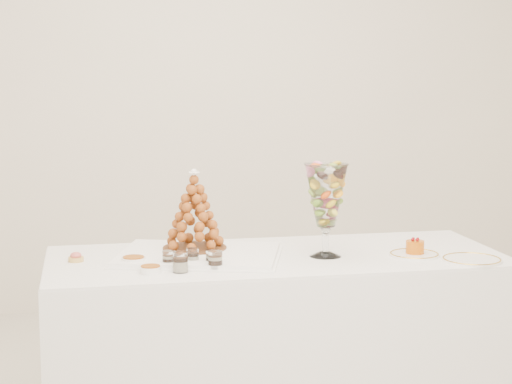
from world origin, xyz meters
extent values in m
cube|color=silver|center=(0.00, 2.00, 1.40)|extent=(4.50, 0.04, 2.80)
cube|color=silver|center=(0.00, -2.00, 1.40)|extent=(4.50, 0.04, 2.80)
cube|color=white|center=(0.11, 0.16, 0.36)|extent=(1.92, 0.81, 0.71)
cube|color=white|center=(0.11, 0.16, 0.72)|extent=(1.91, 0.81, 0.01)
cube|color=white|center=(-0.22, 0.18, 0.73)|extent=(0.74, 0.63, 0.02)
cylinder|color=white|center=(0.30, 0.11, 0.73)|extent=(0.14, 0.14, 0.02)
cylinder|color=white|center=(0.30, 0.11, 0.79)|extent=(0.03, 0.03, 0.09)
sphere|color=white|center=(0.30, 0.11, 0.84)|extent=(0.04, 0.04, 0.04)
cylinder|color=white|center=(0.67, 0.05, 0.73)|extent=(0.21, 0.21, 0.01)
cylinder|color=white|center=(0.87, -0.08, 0.73)|extent=(0.24, 0.24, 0.01)
cylinder|color=tan|center=(-0.71, 0.19, 0.73)|extent=(0.06, 0.06, 0.02)
ellipsoid|color=#C55551|center=(-0.71, 0.19, 0.75)|extent=(0.05, 0.05, 0.03)
cylinder|color=white|center=(-0.35, 0.03, 0.75)|extent=(0.05, 0.05, 0.06)
cylinder|color=white|center=(-0.25, 0.05, 0.75)|extent=(0.05, 0.05, 0.07)
cylinder|color=white|center=(-0.18, 0.02, 0.75)|extent=(0.05, 0.05, 0.06)
cylinder|color=white|center=(-0.31, -0.07, 0.76)|extent=(0.06, 0.06, 0.08)
cylinder|color=white|center=(-0.18, -0.06, 0.76)|extent=(0.06, 0.06, 0.07)
cylinder|color=white|center=(-0.49, 0.09, 0.74)|extent=(0.10, 0.10, 0.03)
cylinder|color=white|center=(-0.43, -0.06, 0.73)|extent=(0.08, 0.08, 0.03)
cylinder|color=brown|center=(-0.23, 0.26, 0.75)|extent=(0.27, 0.27, 0.01)
cone|color=#8F4416|center=(-0.23, 0.26, 0.91)|extent=(0.27, 0.27, 0.32)
sphere|color=white|center=(-0.23, 0.26, 1.06)|extent=(0.03, 0.03, 0.03)
cylinder|color=#CA5C09|center=(0.67, 0.06, 0.76)|extent=(0.08, 0.08, 0.05)
sphere|color=maroon|center=(0.69, 0.06, 0.79)|extent=(0.01, 0.01, 0.01)
sphere|color=maroon|center=(0.67, 0.07, 0.79)|extent=(0.01, 0.01, 0.01)
sphere|color=maroon|center=(0.66, 0.05, 0.79)|extent=(0.01, 0.01, 0.01)
sphere|color=maroon|center=(0.68, 0.05, 0.79)|extent=(0.01, 0.01, 0.01)
camera|label=1|loc=(-0.57, -3.26, 1.50)|focal=60.00mm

